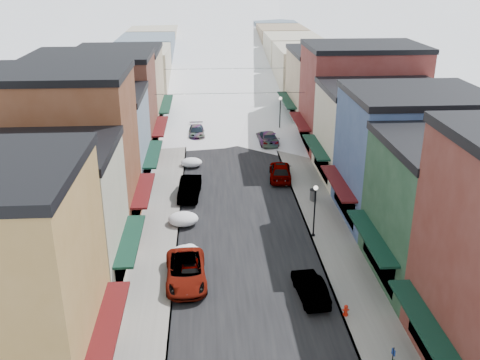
{
  "coord_description": "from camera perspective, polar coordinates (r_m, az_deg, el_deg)",
  "views": [
    {
      "loc": [
        -2.64,
        -17.5,
        19.18
      ],
      "look_at": [
        0.0,
        23.56,
        2.61
      ],
      "focal_mm": 40.0,
      "sensor_mm": 36.0,
      "label": 1
    }
  ],
  "objects": [
    {
      "name": "road",
      "position": [
        79.88,
        -1.7,
        8.04
      ],
      "size": [
        10.0,
        160.0,
        0.01
      ],
      "primitive_type": "cube",
      "color": "black",
      "rests_on": "ground"
    },
    {
      "name": "sidewalk_left",
      "position": [
        79.92,
        -6.48,
        7.97
      ],
      "size": [
        3.2,
        160.0,
        0.15
      ],
      "primitive_type": "cube",
      "color": "gray",
      "rests_on": "ground"
    },
    {
      "name": "sidewalk_right",
      "position": [
        80.35,
        3.06,
        8.15
      ],
      "size": [
        3.2,
        160.0,
        0.15
      ],
      "primitive_type": "cube",
      "color": "gray",
      "rests_on": "ground"
    },
    {
      "name": "curb_left",
      "position": [
        79.85,
        -5.36,
        8.0
      ],
      "size": [
        0.1,
        160.0,
        0.15
      ],
      "primitive_type": "cube",
      "color": "slate",
      "rests_on": "ground"
    },
    {
      "name": "curb_right",
      "position": [
        80.19,
        1.95,
        8.14
      ],
      "size": [
        0.1,
        160.0,
        0.15
      ],
      "primitive_type": "cube",
      "color": "slate",
      "rests_on": "ground"
    },
    {
      "name": "bldg_l_cream",
      "position": [
        34.92,
        -20.95,
        -4.02
      ],
      "size": [
        11.3,
        8.2,
        9.5
      ],
      "color": "#BAB495",
      "rests_on": "ground"
    },
    {
      "name": "bldg_l_brick_near",
      "position": [
        41.63,
        -18.9,
        2.64
      ],
      "size": [
        12.3,
        8.2,
        12.5
      ],
      "color": "brown",
      "rests_on": "ground"
    },
    {
      "name": "bldg_l_grayblue",
      "position": [
        49.89,
        -15.76,
        3.99
      ],
      "size": [
        11.3,
        9.2,
        9.0
      ],
      "color": "gray",
      "rests_on": "ground"
    },
    {
      "name": "bldg_l_brick_far",
      "position": [
        58.31,
        -15.14,
        7.62
      ],
      "size": [
        13.3,
        9.2,
        11.0
      ],
      "color": "brown",
      "rests_on": "ground"
    },
    {
      "name": "bldg_l_tan",
      "position": [
        67.84,
        -12.72,
        9.35
      ],
      "size": [
        11.3,
        11.2,
        10.0
      ],
      "color": "tan",
      "rests_on": "ground"
    },
    {
      "name": "bldg_r_green",
      "position": [
        36.45,
        22.46,
        -3.15
      ],
      "size": [
        11.3,
        9.2,
        9.5
      ],
      "color": "#20442B",
      "rests_on": "ground"
    },
    {
      "name": "bldg_r_blue",
      "position": [
        43.89,
        17.69,
        2.37
      ],
      "size": [
        11.3,
        9.2,
        10.5
      ],
      "color": "#364D7A",
      "rests_on": "ground"
    },
    {
      "name": "bldg_r_cream",
      "position": [
        52.33,
        14.72,
        4.92
      ],
      "size": [
        12.3,
        9.2,
        9.0
      ],
      "color": "beige",
      "rests_on": "ground"
    },
    {
      "name": "bldg_r_brick_far",
      "position": [
        60.46,
        12.73,
        8.58
      ],
      "size": [
        13.3,
        9.2,
        11.5
      ],
      "color": "maroon",
      "rests_on": "ground"
    },
    {
      "name": "bldg_r_tan",
      "position": [
        69.86,
        9.64,
        9.72
      ],
      "size": [
        11.3,
        11.2,
        9.5
      ],
      "color": "tan",
      "rests_on": "ground"
    },
    {
      "name": "distant_blocks",
      "position": [
        101.67,
        -2.21,
        13.33
      ],
      "size": [
        34.0,
        55.0,
        8.0
      ],
      "color": "gray",
      "rests_on": "ground"
    },
    {
      "name": "overhead_cables",
      "position": [
        66.33,
        -1.35,
        10.65
      ],
      "size": [
        16.4,
        15.04,
        0.04
      ],
      "color": "black",
      "rests_on": "ground"
    },
    {
      "name": "car_white_suv",
      "position": [
        35.22,
        -5.79,
        -9.69
      ],
      "size": [
        2.86,
        5.68,
        1.54
      ],
      "primitive_type": "imported",
      "rotation": [
        0.0,
        0.0,
        0.05
      ],
      "color": "#BABABC",
      "rests_on": "ground"
    },
    {
      "name": "car_silver_sedan",
      "position": [
        35.19,
        -5.35,
        -9.85
      ],
      "size": [
        1.77,
        4.14,
        1.39
      ],
      "primitive_type": "imported",
      "rotation": [
        0.0,
        0.0,
        0.03
      ],
      "color": "#AEB0B6",
      "rests_on": "ground"
    },
    {
      "name": "car_dark_hatch",
      "position": [
        47.6,
        -5.39,
        -0.86
      ],
      "size": [
        2.1,
        5.06,
        1.63
      ],
      "primitive_type": "imported",
      "rotation": [
        0.0,
        0.0,
        -0.08
      ],
      "color": "black",
      "rests_on": "ground"
    },
    {
      "name": "car_silver_wagon",
      "position": [
        64.3,
        -4.66,
        5.14
      ],
      "size": [
        2.04,
        4.75,
        1.36
      ],
      "primitive_type": "imported",
      "rotation": [
        0.0,
        0.0,
        0.03
      ],
      "color": "gray",
      "rests_on": "ground"
    },
    {
      "name": "car_green_sedan",
      "position": [
        33.93,
        7.5,
        -11.29
      ],
      "size": [
        1.85,
        4.33,
        1.39
      ],
      "primitive_type": "imported",
      "rotation": [
        0.0,
        0.0,
        3.23
      ],
      "color": "black",
      "rests_on": "ground"
    },
    {
      "name": "car_gray_suv",
      "position": [
        51.44,
        4.32,
        1.01
      ],
      "size": [
        2.54,
        5.24,
        1.72
      ],
      "primitive_type": "imported",
      "rotation": [
        0.0,
        0.0,
        3.04
      ],
      "color": "gray",
      "rests_on": "ground"
    },
    {
      "name": "car_black_sedan",
      "position": [
        61.75,
        2.95,
        4.55
      ],
      "size": [
        2.39,
        5.36,
        1.53
      ],
      "primitive_type": "imported",
      "rotation": [
        0.0,
        0.0,
        3.19
      ],
      "color": "black",
      "rests_on": "ground"
    },
    {
      "name": "car_lane_silver",
      "position": [
        75.19,
        -3.26,
        7.71
      ],
      "size": [
        2.04,
        4.5,
        1.5
      ],
      "primitive_type": "imported",
      "rotation": [
        0.0,
        0.0,
        -0.06
      ],
      "color": "#A3A4AB",
      "rests_on": "ground"
    },
    {
      "name": "car_lane_white",
      "position": [
        86.87,
        -1.19,
        9.69
      ],
      "size": [
        2.84,
        5.58,
        1.51
      ],
      "primitive_type": "imported",
      "rotation": [
        0.0,
        0.0,
        3.08
      ],
      "color": "white",
      "rests_on": "ground"
    },
    {
      "name": "fire_hydrant",
      "position": [
        32.67,
        11.22,
        -13.49
      ],
      "size": [
        0.4,
        0.31,
        0.69
      ],
      "color": "red",
      "rests_on": "sidewalk_right"
    },
    {
      "name": "trash_can",
      "position": [
        46.8,
        7.8,
        -1.57
      ],
      "size": [
        0.61,
        0.61,
        1.03
      ],
      "color": "#56595B",
      "rests_on": "sidewalk_right"
    },
    {
      "name": "streetlamp_near",
      "position": [
        39.93,
        7.99,
        -2.61
      ],
      "size": [
        0.34,
        0.34,
        4.1
      ],
      "color": "black",
      "rests_on": "sidewalk_right"
    },
    {
      "name": "streetlamp_far",
      "position": [
        64.61,
        4.3,
        7.39
      ],
      "size": [
        0.38,
        0.38,
        4.55
      ],
      "color": "black",
      "rests_on": "sidewalk_right"
    },
    {
      "name": "snow_pile_near",
      "position": [
        38.0,
        -5.73,
        -7.72
      ],
      "size": [
        2.22,
        2.57,
        0.94
      ],
      "color": "white",
      "rests_on": "ground"
    },
    {
      "name": "snow_pile_mid",
      "position": [
        42.76,
        -6.04,
        -4.12
      ],
      "size": [
        2.4,
        2.68,
        1.01
      ],
      "color": "white",
      "rests_on": "ground"
    },
    {
      "name": "snow_pile_far",
      "position": [
        54.92,
        -5.17,
        1.89
      ],
      "size": [
        2.16,
        2.53,
        0.91
      ],
      "color": "white",
      "rests_on": "ground"
    }
  ]
}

